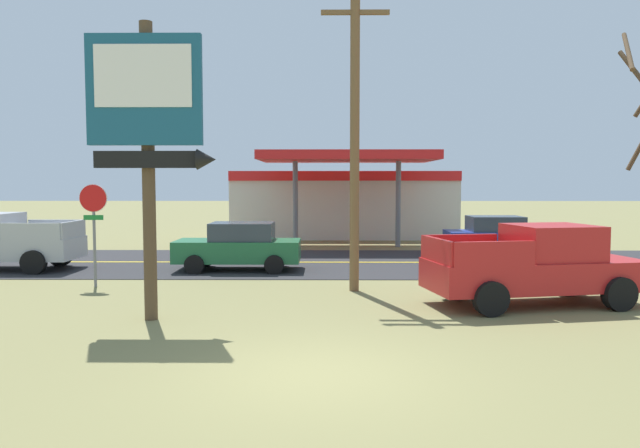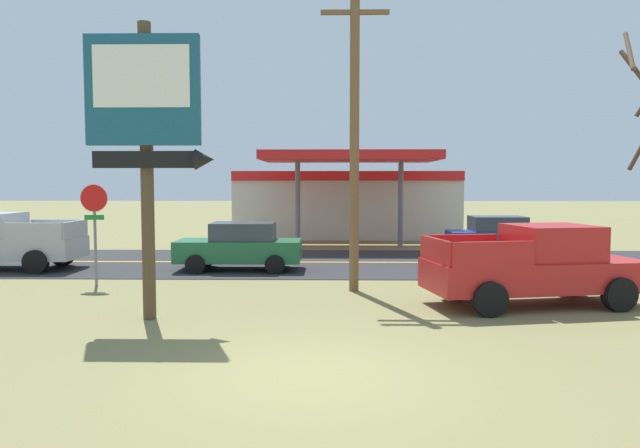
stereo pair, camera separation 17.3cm
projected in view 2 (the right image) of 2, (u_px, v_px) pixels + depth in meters
The scene contains 11 objects.
ground_plane at pixel (310, 374), 9.30m from camera, with size 180.00×180.00×0.00m, color olive.
road_asphalt at pixel (323, 262), 22.27m from camera, with size 140.00×8.00×0.02m, color #2B2B2D.
road_centre_line at pixel (323, 262), 22.27m from camera, with size 126.00×0.20×0.01m, color gold.
motel_sign at pixel (147, 122), 12.64m from camera, with size 2.71×0.54×6.40m.
stop_sign at pixel (94, 216), 17.03m from camera, with size 0.80×0.08×2.95m.
utility_pole at pixel (355, 118), 16.15m from camera, with size 2.05×0.26×8.85m.
gas_station at pixel (346, 202), 33.37m from camera, with size 12.00×11.50×4.40m.
pickup_red_parked_on_lawn at pixel (536, 266), 14.46m from camera, with size 5.48×2.97×1.96m.
pickup_silver_on_road at pixel (1, 242), 20.42m from camera, with size 5.20×2.24×1.96m.
car_blue_near_lane at pixel (500, 236), 24.07m from camera, with size 4.20×2.00×1.64m.
car_green_mid_lane at pixel (240, 246), 20.27m from camera, with size 4.20×2.00×1.64m.
Camera 2 is at (0.34, -9.11, 2.98)m, focal length 33.44 mm.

